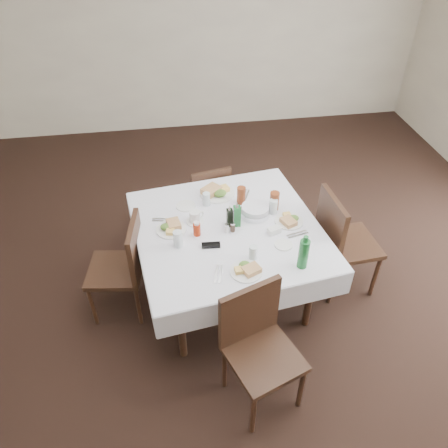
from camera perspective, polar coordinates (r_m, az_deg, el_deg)
The scene contains 33 objects.
ground_plane at distance 3.98m, azimuth 4.21°, elevation -9.87°, with size 7.00×7.00×0.00m, color black.
room_shell at distance 2.91m, azimuth 5.81°, elevation 12.72°, with size 6.04×7.04×2.80m.
dining_table at distance 3.55m, azimuth 0.53°, elevation -1.42°, with size 1.64×1.64×0.76m.
chair_north at distance 4.35m, azimuth -1.99°, elevation 3.63°, with size 0.46×0.46×0.83m.
chair_south at distance 3.04m, azimuth 4.36°, elevation -14.91°, with size 0.58×0.58×0.95m.
chair_east at distance 3.84m, azimuth 14.93°, elevation -1.76°, with size 0.50×0.50×0.99m.
chair_west at distance 3.63m, azimuth -12.82°, elevation -4.98°, with size 0.49×0.49×0.92m.
meal_north at distance 3.86m, azimuth -0.99°, elevation 4.21°, with size 0.31×0.31×0.07m.
meal_south at distance 3.13m, azimuth 3.00°, elevation -5.96°, with size 0.23×0.23×0.05m.
meal_east at distance 3.59m, azimuth 8.54°, elevation 0.49°, with size 0.23×0.23×0.05m.
meal_west at distance 3.50m, azimuth -6.94°, elevation -0.44°, with size 0.24×0.24×0.05m.
side_plate_a at distance 3.74m, azimuth -5.01°, elevation 2.36°, with size 0.17×0.17×0.01m.
side_plate_b at distance 3.37m, azimuth 7.77°, elevation -2.70°, with size 0.14×0.14×0.01m.
water_n at distance 3.72m, azimuth -2.32°, elevation 3.27°, with size 0.06×0.06×0.12m.
water_s at distance 3.21m, azimuth 3.83°, elevation -3.72°, with size 0.06×0.06×0.11m.
water_e at distance 3.65m, azimuth 6.46°, elevation 2.30°, with size 0.07×0.07×0.13m.
water_w at distance 3.32m, azimuth -6.03°, elevation -1.94°, with size 0.07×0.07×0.13m.
iced_tea_a at distance 3.73m, azimuth 2.26°, elevation 3.77°, with size 0.07×0.07×0.15m.
iced_tea_b at distance 3.68m, azimuth 6.59°, elevation 3.01°, with size 0.08×0.08×0.17m.
bread_basket at distance 3.63m, azimuth 4.08°, elevation 1.74°, with size 0.25×0.25×0.08m.
oil_cruet_dark at distance 3.48m, azimuth 0.73°, elevation 0.93°, with size 0.05×0.05×0.20m.
oil_cruet_green at distance 3.47m, azimuth 1.70°, elevation 1.15°, with size 0.06×0.06×0.23m.
ketchup_bottle at distance 3.41m, azimuth -3.57°, elevation -0.65°, with size 0.06×0.06×0.13m.
salt_shaker at distance 3.44m, azimuth 0.36°, elevation -0.53°, with size 0.04×0.04×0.08m.
pepper_shaker at distance 3.45m, azimuth 1.15°, elevation -0.39°, with size 0.04×0.04×0.08m.
coffee_mug at distance 3.54m, azimuth -3.80°, elevation 0.87°, with size 0.15×0.14×0.10m.
sunglasses at distance 3.33m, azimuth -1.72°, elevation -2.78°, with size 0.14×0.06×0.03m.
green_bottle at distance 3.15m, azimuth 10.35°, elevation -3.80°, with size 0.07×0.07×0.28m.
sugar_caddy at distance 3.46m, azimuth 6.57°, elevation -0.81°, with size 0.12×0.09×0.05m.
cutlery_n at distance 3.87m, azimuth 2.86°, elevation 3.83°, with size 0.10×0.17×0.01m.
cutlery_s at distance 3.12m, azimuth -0.73°, elevation -6.54°, with size 0.09×0.18×0.01m.
cutlery_e at distance 3.49m, azimuth 9.56°, elevation -1.34°, with size 0.19×0.09×0.01m.
cutlery_w at distance 3.61m, azimuth -8.06°, elevation 0.51°, with size 0.17×0.07×0.01m.
Camera 1 is at (-0.68, -2.52, 3.01)m, focal length 35.00 mm.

